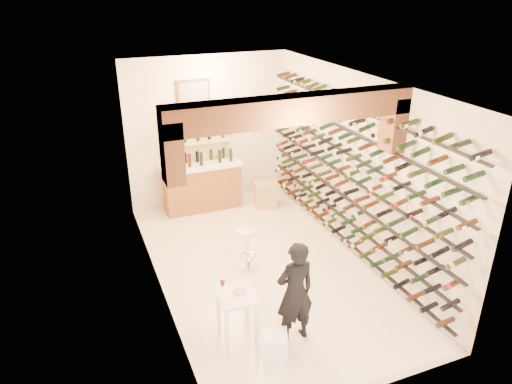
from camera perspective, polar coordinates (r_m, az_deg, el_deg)
ground at (r=8.40m, az=0.77°, el=-8.91°), size 6.00×6.00×0.00m
room_shell at (r=7.19m, az=1.68°, el=5.24°), size 3.52×6.02×3.21m
wine_rack at (r=8.33m, az=10.60°, el=2.38°), size 0.32×5.70×2.56m
back_counter at (r=10.28m, az=-6.46°, el=0.80°), size 1.70×0.62×1.29m
back_shelving at (r=10.27m, az=-6.99°, el=4.55°), size 1.40×0.31×2.73m
tasting_table at (r=6.56m, az=-2.29°, el=-13.05°), size 0.53×0.53×0.91m
white_stool at (r=6.54m, az=2.26°, el=-17.90°), size 0.41×0.41×0.40m
person at (r=6.52m, az=4.68°, el=-11.84°), size 0.57×0.39×1.51m
chrome_barstool at (r=8.21m, az=-1.01°, el=-6.40°), size 0.36×0.36×0.71m
crate_lower at (r=10.45m, az=1.17°, el=-1.07°), size 0.50×0.41×0.26m
crate_upper at (r=10.33m, az=1.19°, el=0.33°), size 0.56×0.42×0.30m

